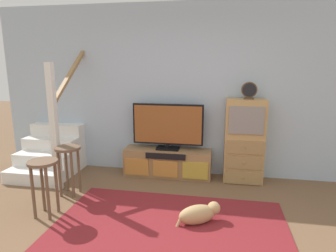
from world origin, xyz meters
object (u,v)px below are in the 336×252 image
at_px(bar_stool_near, 44,175).
at_px(dog, 199,214).
at_px(bar_stool_far, 68,159).
at_px(side_cabinet, 244,141).
at_px(desk_clock, 249,91).
at_px(media_console, 168,163).
at_px(television, 168,125).

xyz_separation_m(bar_stool_near, dog, (1.81, 0.15, -0.39)).
bearing_deg(bar_stool_far, side_cabinet, 21.05).
relative_size(desk_clock, bar_stool_near, 0.37).
bearing_deg(dog, media_console, 114.70).
bearing_deg(dog, side_cabinet, 67.57).
distance_m(television, dog, 1.66).
bearing_deg(desk_clock, dog, -113.67).
distance_m(media_console, dog, 1.48).
bearing_deg(media_console, bar_stool_near, -128.72).
xyz_separation_m(desk_clock, bar_stool_near, (-2.40, -1.49, -0.89)).
distance_m(bar_stool_far, dog, 1.91).
bearing_deg(dog, bar_stool_far, 166.52).
xyz_separation_m(side_cabinet, dog, (-0.56, -1.35, -0.52)).
xyz_separation_m(media_console, bar_stool_far, (-1.20, -0.91, 0.29)).
bearing_deg(bar_stool_near, television, 51.72).
bearing_deg(media_console, television, 90.00).
relative_size(bar_stool_far, dog, 1.37).
bearing_deg(media_console, bar_stool_far, -143.06).
bearing_deg(desk_clock, media_console, 179.77).
height_order(media_console, television, television).
xyz_separation_m(television, desk_clock, (1.20, -0.03, 0.57)).
distance_m(desk_clock, bar_stool_near, 2.96).
bearing_deg(bar_stool_far, television, 37.66).
height_order(media_console, dog, media_console).
bearing_deg(dog, desk_clock, 66.33).
relative_size(media_console, bar_stool_near, 2.02).
bearing_deg(side_cabinet, media_console, -179.50).
bearing_deg(bar_stool_far, media_console, 36.94).
distance_m(bar_stool_near, bar_stool_far, 0.58).
bearing_deg(bar_stool_near, desk_clock, 31.77).
xyz_separation_m(television, bar_stool_far, (-1.20, -0.93, -0.32)).
height_order(bar_stool_far, dog, bar_stool_far).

